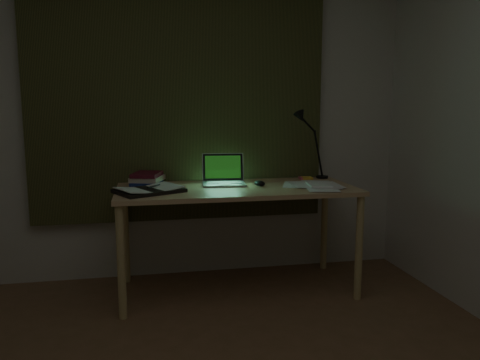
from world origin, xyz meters
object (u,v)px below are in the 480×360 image
object	(u,v)px
desk_lamp	(323,146)
laptop	(224,170)
book_stack	(146,178)
loose_papers	(311,185)
desk	(237,239)
open_textbook	(149,190)

from	to	relation	value
desk_lamp	laptop	bearing A→B (deg)	-173.12
desk_lamp	book_stack	bearing A→B (deg)	176.94
laptop	desk_lamp	world-z (taller)	desk_lamp
loose_papers	desk_lamp	bearing A→B (deg)	58.86
desk	open_textbook	world-z (taller)	open_textbook
laptop	open_textbook	distance (m)	0.57
loose_papers	book_stack	bearing A→B (deg)	165.19
laptop	book_stack	bearing A→B (deg)	173.40
laptop	open_textbook	xyz separation A→B (m)	(-0.53, -0.20, -0.09)
desk	desk_lamp	size ratio (longest dim) A/B	3.28
book_stack	loose_papers	size ratio (longest dim) A/B	0.67
desk	loose_papers	xyz separation A→B (m)	(0.52, -0.08, 0.39)
desk_lamp	loose_papers	bearing A→B (deg)	-127.03
open_textbook	desk_lamp	distance (m)	1.41
desk	book_stack	xyz separation A→B (m)	(-0.62, 0.22, 0.42)
laptop	desk_lamp	distance (m)	0.85
laptop	desk_lamp	bearing A→B (deg)	18.22
laptop	desk_lamp	size ratio (longest dim) A/B	0.68
book_stack	desk_lamp	world-z (taller)	desk_lamp
laptop	loose_papers	bearing A→B (deg)	-11.88
laptop	loose_papers	size ratio (longest dim) A/B	0.96
open_textbook	desk_lamp	size ratio (longest dim) A/B	0.81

